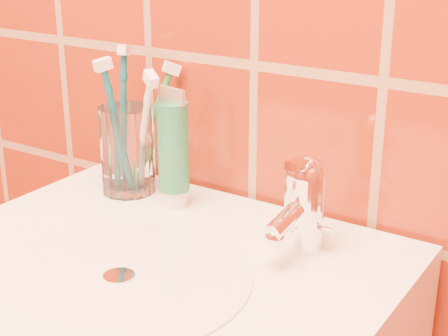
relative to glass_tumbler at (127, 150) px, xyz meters
The scene contains 7 objects.
glass_tumbler is the anchor object (origin of this frame).
toothpaste_tube 0.09m from the glass_tumbler, ahead, with size 0.05×0.04×0.17m.
faucet 0.30m from the glass_tumbler, ahead, with size 0.05×0.11×0.12m.
toothbrush_0 0.04m from the glass_tumbler, 80.76° to the right, with size 0.04×0.06×0.21m, color #0C576B, non-canonical shape.
toothbrush_1 0.05m from the glass_tumbler, 12.64° to the right, with size 0.09×0.06×0.20m, color silver, non-canonical shape.
toothbrush_2 0.05m from the glass_tumbler, 67.64° to the left, with size 0.07×0.08×0.19m, color #1E7342, non-canonical shape.
toothbrush_3 0.05m from the glass_tumbler, 140.63° to the left, with size 0.04×0.06×0.22m, color #0B4E64, non-canonical shape.
Camera 1 is at (0.47, 0.41, 1.23)m, focal length 55.00 mm.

